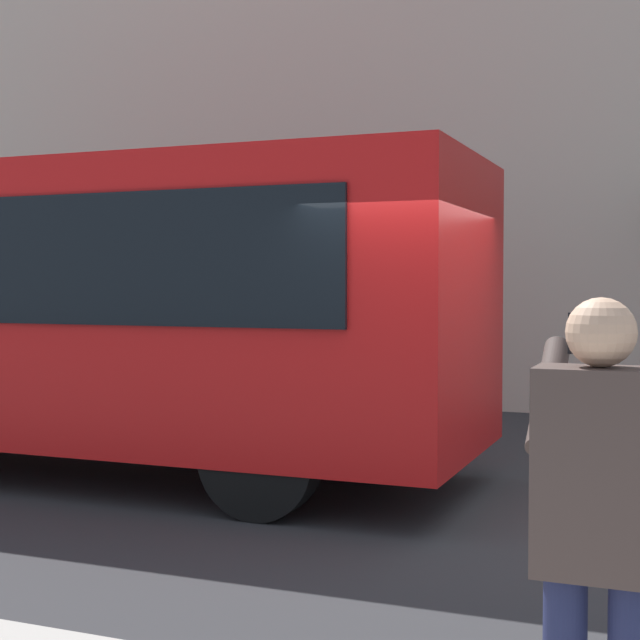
% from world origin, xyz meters
% --- Properties ---
extents(ground_plane, '(60.00, 60.00, 0.00)m').
position_xyz_m(ground_plane, '(0.00, 0.00, 0.00)').
color(ground_plane, '#2B2B2D').
extents(building_facade_far, '(28.00, 1.55, 12.00)m').
position_xyz_m(building_facade_far, '(-0.02, -6.80, 5.99)').
color(building_facade_far, beige).
rests_on(building_facade_far, ground_plane).
extents(red_bus, '(9.05, 2.54, 3.08)m').
position_xyz_m(red_bus, '(4.69, -0.46, 1.68)').
color(red_bus, red).
rests_on(red_bus, ground_plane).
extents(pedestrian_photographer, '(0.53, 0.52, 1.70)m').
position_xyz_m(pedestrian_photographer, '(-1.27, 4.28, 1.14)').
color(pedestrian_photographer, '#1E2347').
rests_on(pedestrian_photographer, sidewalk_curb).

